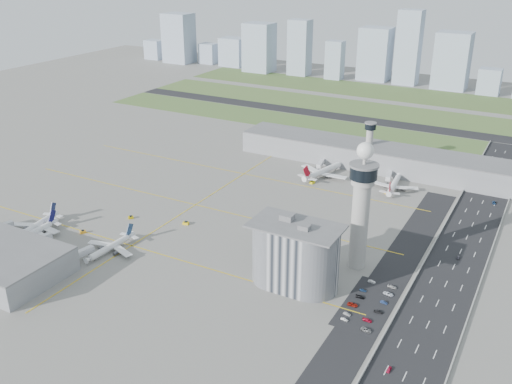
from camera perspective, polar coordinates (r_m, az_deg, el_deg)
The scene contains 60 objects.
ground at distance 311.35m, azimuth -3.12°, elevation -4.76°, with size 1000.00×1000.00×0.00m, color gray.
grass_strip_0 at distance 508.42m, azimuth 8.42°, elevation 6.27°, with size 480.00×50.00×0.08m, color #476831.
grass_strip_1 at distance 576.84m, azimuth 11.12°, elevation 8.11°, with size 480.00×60.00×0.08m, color #4F6C33.
grass_strip_2 at distance 651.43m, azimuth 13.39°, elevation 9.63°, with size 480.00×70.00×0.08m, color #3F5E2C.
runway at distance 541.95m, azimuth 9.84°, elevation 7.24°, with size 480.00×22.00×0.10m, color black.
highway at distance 276.24m, azimuth 17.96°, elevation -9.92°, with size 28.00×500.00×0.10m, color black.
barrier_left at distance 277.93m, azimuth 15.14°, elevation -9.20°, with size 0.60×500.00×1.20m, color #9E9E99.
barrier_right at distance 274.68m, azimuth 20.86°, elevation -10.44°, with size 0.60×500.00×1.20m, color #9E9E99.
landside_road at distance 272.02m, azimuth 12.32°, elevation -9.81°, with size 18.00×260.00×0.08m, color black.
parking_lot at distance 262.73m, azimuth 11.10°, elevation -10.99°, with size 20.00×44.00×0.10m, color black.
taxiway_line_h_0 at distance 311.86m, azimuth -12.34°, elevation -5.26°, with size 260.00×0.60×0.01m, color yellow.
taxiway_line_h_1 at distance 353.79m, azimuth -6.08°, elevation -1.28°, with size 260.00×0.60×0.01m, color yellow.
taxiway_line_h_2 at distance 400.34m, azimuth -1.22°, elevation 1.83°, with size 260.00×0.60×0.01m, color yellow.
taxiway_line_v at distance 353.79m, azimuth -6.08°, elevation -1.28°, with size 0.60×260.00×0.01m, color yellow.
control_tower at distance 275.22m, azimuth 10.49°, elevation -0.94°, with size 14.00×14.00×64.50m.
secondary_tower at distance 419.71m, azimuth 11.27°, elevation 5.12°, with size 8.60×8.60×31.90m.
admin_building at distance 265.28m, azimuth 3.94°, elevation -6.32°, with size 42.00×24.00×33.50m.
terminal_pier at distance 418.65m, azimuth 12.37°, elevation 3.40°, with size 210.00×32.00×15.80m.
airplane_near_a at distance 339.71m, azimuth -21.35°, elevation -2.94°, with size 38.01×32.31×10.64m, color white, non-canonical shape.
airplane_near_b at distance 332.14m, azimuth -21.65°, elevation -3.61°, with size 37.22×31.64×10.42m, color white, non-canonical shape.
airplane_near_c at distance 305.83m, azimuth -14.48°, elevation -5.04°, with size 35.03×29.77×9.81m, color white, non-canonical shape.
airplane_far_a at distance 397.86m, azimuth 6.84°, elevation 2.48°, with size 44.38×37.72×12.43m, color white, non-canonical shape.
airplane_far_b at distance 384.62m, azimuth 13.67°, elevation 1.07°, with size 37.53×31.90×10.51m, color white, non-canonical shape.
jet_bridge_near_1 at distance 320.60m, azimuth -21.88°, elevation -5.11°, with size 14.00×3.00×5.70m, color silver, non-canonical shape.
jet_bridge_near_2 at distance 299.79m, azimuth -18.13°, elevation -6.55°, with size 14.00×3.00×5.70m, color silver, non-canonical shape.
jet_bridge_far_0 at distance 417.56m, azimuth 6.68°, elevation 3.00°, with size 14.00×3.00×5.70m, color silver, non-canonical shape.
jet_bridge_far_1 at distance 402.91m, azimuth 13.25°, elevation 1.76°, with size 14.00×3.00×5.70m, color silver, non-canonical shape.
tug_0 at distance 346.07m, azimuth -21.11°, elevation -3.21°, with size 2.38×3.46×2.01m, color #CC9807, non-canonical shape.
tug_1 at distance 331.53m, azimuth -16.94°, elevation -3.80°, with size 2.22×3.23×1.88m, color #F4A21D, non-canonical shape.
tug_2 at distance 341.95m, azimuth -12.42°, elevation -2.47°, with size 2.07×3.02×1.75m, color #D0B309, non-canonical shape.
tug_3 at distance 329.42m, azimuth -7.03°, elevation -3.08°, with size 2.29×3.32×1.93m, color yellow, non-canonical shape.
tug_4 at distance 385.49m, azimuth 5.65°, elevation 1.01°, with size 2.46×3.58×2.08m, color yellow, non-canonical shape.
tug_5 at distance 377.39m, azimuth 12.90°, elevation -0.01°, with size 2.09×3.05×1.77m, color orange, non-canonical shape.
car_lot_0 at distance 250.98m, azimuth 8.84°, elevation -12.46°, with size 1.37×3.42×1.16m, color white.
car_lot_1 at distance 254.36m, azimuth 9.08°, elevation -11.95°, with size 1.16×3.32×1.10m, color #959595.
car_lot_2 at distance 260.47m, azimuth 9.65°, elevation -11.04°, with size 2.15×4.66×1.29m, color #99170C.
car_lot_3 at distance 266.33m, azimuth 10.37°, elevation -10.27°, with size 1.66×4.08×1.18m, color black.
car_lot_4 at distance 271.24m, azimuth 10.66°, elevation -9.63°, with size 1.29×3.21×1.10m, color navy.
car_lot_5 at distance 278.34m, azimuth 11.49°, elevation -8.77°, with size 1.22×3.50×1.15m, color white.
car_lot_6 at distance 246.40m, azimuth 10.97°, elevation -13.38°, with size 2.13×4.63×1.29m, color gray.
car_lot_7 at distance 252.14m, azimuth 11.07°, elevation -12.46°, with size 1.64×4.02×1.17m, color #B10C29.
car_lot_8 at distance 258.10m, azimuth 12.14°, elevation -11.61°, with size 1.54×3.82×1.30m, color black.
car_lot_9 at distance 264.76m, azimuth 12.67°, elevation -10.72°, with size 1.15×3.30×1.09m, color navy.
car_lot_10 at distance 270.84m, azimuth 13.09°, elevation -9.89°, with size 2.15×4.66×1.30m, color white.
car_lot_11 at distance 276.30m, azimuth 13.47°, elevation -9.21°, with size 1.77×4.34×1.26m, color #9C9C9C.
car_hw_0 at distance 228.87m, azimuth 13.15°, elevation -16.90°, with size 1.40×3.49×1.19m, color #B5193F.
car_hw_1 at distance 310.16m, azimuth 19.57°, elevation -6.20°, with size 1.20×3.45×1.14m, color black.
car_hw_2 at distance 382.97m, azimuth 22.72°, elevation -0.99°, with size 2.01×4.35×1.21m, color navy.
car_hw_4 at distance 437.43m, azimuth 21.96°, elevation 2.06°, with size 1.46×3.63×1.24m, color #9D9EAD.
skyline_bldg_0 at distance 849.17m, azimuth -10.11°, elevation 13.85°, with size 24.05×19.24×26.50m, color #9EADC1.
skyline_bldg_1 at distance 815.02m, azimuth -7.73°, elevation 15.01°, with size 37.63×30.10×65.60m, color #9EADC1.
skyline_bldg_2 at distance 805.52m, azimuth -4.75°, elevation 13.64°, with size 22.81×18.25×26.79m, color #9EADC1.
skyline_bldg_3 at distance 785.31m, azimuth -2.28°, elevation 13.83°, with size 32.30×25.84×36.93m, color #9EADC1.
skyline_bldg_4 at distance 746.01m, azimuth 0.32°, elevation 14.26°, with size 35.81×28.65×60.36m, color #9EADC1.
skyline_bldg_5 at distance 725.49m, azimuth 4.39°, elevation 14.20°, with size 25.49×20.39×66.89m, color #9EADC1.
skyline_bldg_6 at distance 707.56m, azimuth 7.88°, elevation 12.94°, with size 20.04×16.03×45.20m, color #9EADC1.
skyline_bldg_7 at distance 709.97m, azimuth 11.83°, elevation 13.37°, with size 35.76×28.61×61.22m, color #9EADC1.
skyline_bldg_8 at distance 692.53m, azimuth 15.00°, elevation 13.78°, with size 26.33×21.06×83.39m, color #9EADC1.
skyline_bldg_9 at distance 684.72m, azimuth 19.02°, elevation 12.31°, with size 36.96×29.57×62.11m, color #9EADC1.
skyline_bldg_10 at distance 673.40m, azimuth 22.30°, elevation 10.18°, with size 23.01×18.41×27.75m, color #9EADC1.
Camera 1 is at (147.14, -232.55, 145.64)m, focal length 40.00 mm.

